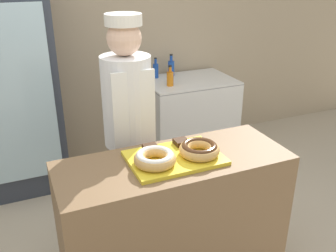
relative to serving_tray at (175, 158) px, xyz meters
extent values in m
cube|color=tan|center=(0.00, 2.13, 0.38)|extent=(8.00, 0.06, 2.70)
cube|color=brown|center=(0.00, 0.00, -0.49)|extent=(1.42, 0.55, 0.96)
cube|color=yellow|center=(0.00, 0.00, 0.00)|extent=(0.55, 0.39, 0.02)
torus|color=tan|center=(-0.14, -0.04, 0.05)|extent=(0.24, 0.24, 0.07)
torus|color=white|center=(-0.14, -0.04, 0.06)|extent=(0.22, 0.22, 0.04)
torus|color=tan|center=(0.14, -0.04, 0.05)|extent=(0.24, 0.24, 0.07)
torus|color=#472814|center=(0.14, -0.04, 0.06)|extent=(0.22, 0.22, 0.04)
cube|color=#382111|center=(-0.10, 0.13, 0.03)|extent=(0.09, 0.09, 0.03)
cube|color=#382111|center=(0.10, 0.13, 0.03)|extent=(0.09, 0.09, 0.03)
cylinder|color=#4C4C51|center=(-0.11, 0.55, -0.55)|extent=(0.25, 0.25, 0.85)
cylinder|color=white|center=(-0.11, 0.55, 0.19)|extent=(0.34, 0.34, 0.64)
cube|color=white|center=(-0.11, 0.40, -0.22)|extent=(0.29, 0.02, 1.33)
sphere|color=beige|center=(-0.11, 0.55, 0.62)|extent=(0.23, 0.23, 0.23)
cylinder|color=white|center=(-0.11, 0.55, 0.74)|extent=(0.24, 0.24, 0.07)
cube|color=#333842|center=(-0.80, 1.73, -0.01)|extent=(0.70, 0.60, 1.92)
cube|color=silver|center=(-0.80, 1.42, 0.03)|extent=(0.57, 0.02, 1.54)
cube|color=white|center=(0.95, 1.73, -0.54)|extent=(0.97, 0.68, 0.88)
cube|color=gray|center=(0.95, 1.73, -0.12)|extent=(0.97, 0.68, 0.01)
cylinder|color=#1E4CB2|center=(0.84, 1.96, -0.01)|extent=(0.07, 0.07, 0.17)
cylinder|color=#1E4CB2|center=(0.84, 1.96, 0.10)|extent=(0.03, 0.03, 0.06)
cylinder|color=black|center=(0.84, 1.96, 0.14)|extent=(0.04, 0.04, 0.01)
cylinder|color=orange|center=(0.67, 1.61, -0.03)|extent=(0.07, 0.07, 0.14)
cylinder|color=orange|center=(0.67, 1.61, 0.08)|extent=(0.03, 0.03, 0.06)
cylinder|color=black|center=(0.67, 1.61, 0.11)|extent=(0.04, 0.04, 0.01)
cylinder|color=#1E4CB2|center=(0.65, 1.95, -0.02)|extent=(0.06, 0.06, 0.15)
cylinder|color=#1E4CB2|center=(0.65, 1.95, 0.09)|extent=(0.03, 0.03, 0.06)
cylinder|color=black|center=(0.65, 1.95, 0.12)|extent=(0.03, 0.03, 0.01)
camera|label=1|loc=(-0.82, -1.80, 1.07)|focal=40.00mm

